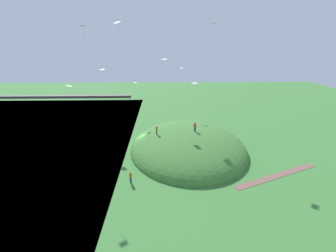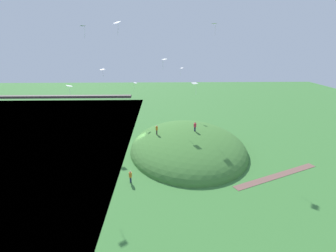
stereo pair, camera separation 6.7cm
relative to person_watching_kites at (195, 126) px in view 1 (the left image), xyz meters
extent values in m
plane|color=#3A7534|center=(-10.33, 2.15, -4.57)|extent=(160.00, 160.00, 0.00)
ellipsoid|color=#3E7430|center=(-1.13, 0.39, -4.57)|extent=(21.11, 26.58, 7.09)
cube|color=brown|center=(10.99, -9.93, -4.55)|extent=(14.76, 7.49, 0.04)
cube|color=#514844|center=(-38.85, 31.01, -1.05)|extent=(47.72, 1.80, 0.70)
cube|color=#212843|center=(0.00, 0.00, -0.64)|extent=(0.29, 0.21, 0.81)
cylinder|color=#D02F41|center=(0.00, 0.00, 0.08)|extent=(0.59, 0.59, 0.64)
sphere|color=#9C714E|center=(0.00, 0.00, 0.53)|extent=(0.24, 0.24, 0.24)
cube|color=#3F2D2C|center=(-6.84, -0.12, -1.17)|extent=(0.24, 0.21, 0.85)
cylinder|color=orange|center=(-6.84, -0.12, -0.41)|extent=(0.53, 0.53, 0.67)
sphere|color=beige|center=(-6.84, -0.12, 0.05)|extent=(0.25, 0.25, 0.25)
cube|color=#242F46|center=(-10.36, -11.16, -4.14)|extent=(0.26, 0.20, 0.87)
cylinder|color=orange|center=(-10.36, -11.16, -3.36)|extent=(0.54, 0.54, 0.69)
sphere|color=tan|center=(-10.36, -11.16, -2.88)|extent=(0.26, 0.26, 0.26)
cube|color=white|center=(-17.35, 7.34, 9.13)|extent=(1.33, 1.44, 0.20)
cylinder|color=white|center=(-17.31, 7.38, 8.31)|extent=(0.19, 0.12, 1.06)
cube|color=white|center=(-1.35, 14.54, 8.69)|extent=(0.78, 0.94, 0.18)
cylinder|color=white|center=(-1.57, 14.75, 7.69)|extent=(0.25, 0.17, 1.58)
cube|color=white|center=(-19.73, -4.31, 7.89)|extent=(1.26, 1.39, 0.18)
cylinder|color=white|center=(-19.65, -4.55, 7.12)|extent=(0.04, 0.13, 0.96)
cube|color=white|center=(-11.87, -5.47, 16.56)|extent=(1.18, 1.22, 0.26)
cylinder|color=white|center=(-11.74, -5.64, 15.55)|extent=(0.14, 0.14, 1.49)
cube|color=silver|center=(-5.32, 7.15, 11.04)|extent=(1.22, 1.34, 0.20)
cylinder|color=silver|center=(-5.61, 7.33, 9.94)|extent=(0.07, 0.16, 1.65)
cube|color=white|center=(-0.12, 1.60, 7.30)|extent=(1.38, 1.30, 0.22)
cylinder|color=white|center=(0.14, 1.51, 6.12)|extent=(0.14, 0.21, 1.79)
cube|color=silver|center=(-18.09, 0.09, 16.51)|extent=(0.99, 0.94, 0.08)
cylinder|color=silver|center=(-17.89, 0.09, 15.49)|extent=(0.26, 0.13, 1.64)
cube|color=white|center=(-11.44, 10.44, 6.07)|extent=(0.76, 0.98, 0.19)
cylinder|color=white|center=(-11.72, 10.65, 5.25)|extent=(0.10, 0.20, 1.20)
cube|color=white|center=(3.62, 5.92, 17.29)|extent=(1.18, 1.25, 0.08)
cylinder|color=white|center=(3.89, 5.96, 16.10)|extent=(0.10, 0.27, 1.84)
camera|label=1|loc=(-6.01, -41.10, 13.87)|focal=26.08mm
camera|label=2|loc=(-5.95, -41.10, 13.87)|focal=26.08mm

